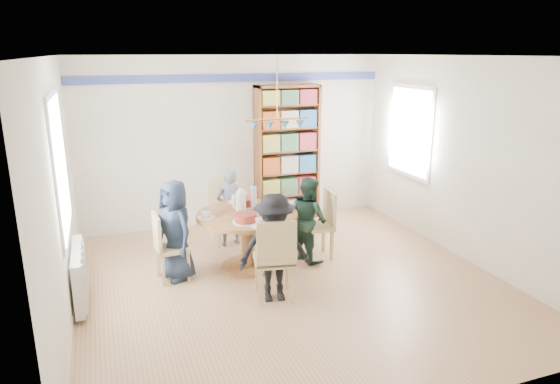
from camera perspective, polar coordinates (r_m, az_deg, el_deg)
name	(u,v)px	position (r m, az deg, el deg)	size (l,w,h in m)	color
ground	(291,282)	(6.27, 1.27, -10.22)	(5.00, 5.00, 0.00)	#A88059
room_shell	(249,140)	(6.47, -3.60, 5.95)	(5.00, 5.00, 5.00)	white
radiator	(79,275)	(6.05, -21.95, -8.77)	(0.12, 1.00, 0.60)	silver
dining_table	(247,228)	(6.47, -3.76, -4.07)	(1.30, 1.30, 0.75)	#955830
chair_left	(166,244)	(6.29, -12.90, -5.82)	(0.41, 0.41, 0.87)	#D2B981
chair_right	(322,221)	(6.84, 4.80, -3.32)	(0.45, 0.45, 0.94)	#D2B981
chair_far	(226,207)	(7.42, -6.23, -1.69)	(0.44, 0.44, 0.97)	#D2B981
chair_near	(275,256)	(5.60, -0.56, -7.36)	(0.51, 0.51, 0.99)	#D2B981
person_left	(176,230)	(6.27, -11.84, -4.28)	(0.62, 0.40, 1.27)	#1A263A
person_right	(309,219)	(6.72, 3.29, -3.09)	(0.56, 0.44, 1.16)	#162D22
person_far	(229,207)	(7.25, -5.85, -1.75)	(0.42, 0.27, 1.15)	gray
person_near	(274,248)	(5.61, -0.64, -6.42)	(0.81, 0.47, 1.26)	black
bookshelf	(287,155)	(8.29, 0.82, 4.30)	(1.06, 0.32, 2.24)	brown
tableware	(244,207)	(6.40, -4.11, -1.78)	(1.28, 1.28, 0.34)	white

